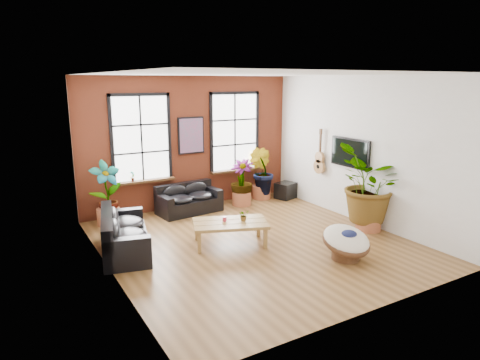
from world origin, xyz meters
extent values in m
cube|color=brown|center=(0.00, 0.00, -0.01)|extent=(6.00, 6.50, 0.02)
cube|color=white|center=(0.00, 0.00, 3.51)|extent=(6.00, 6.50, 0.02)
cube|color=#592215|center=(0.00, 3.26, 1.75)|extent=(6.00, 0.02, 3.50)
cube|color=silver|center=(0.00, -3.26, 1.75)|extent=(6.00, 0.02, 3.50)
cube|color=silver|center=(-3.01, 0.00, 1.75)|extent=(0.02, 6.50, 3.50)
cube|color=silver|center=(3.01, 0.00, 1.75)|extent=(0.02, 6.50, 3.50)
cube|color=white|center=(-1.35, 3.20, 1.95)|extent=(1.40, 0.02, 2.10)
cube|color=#3A210F|center=(-1.35, 3.13, 0.87)|extent=(1.60, 0.22, 0.06)
cube|color=white|center=(1.35, 3.20, 1.95)|extent=(1.40, 0.02, 2.10)
cube|color=#3A210F|center=(1.35, 3.13, 0.87)|extent=(1.60, 0.22, 0.06)
cube|color=black|center=(-0.33, 2.66, 0.19)|extent=(1.70, 0.95, 0.37)
cube|color=black|center=(-0.36, 2.96, 0.56)|extent=(1.64, 0.35, 0.38)
cube|color=black|center=(-1.04, 2.59, 0.47)|extent=(0.27, 0.81, 0.19)
cube|color=black|center=(0.39, 2.73, 0.47)|extent=(0.27, 0.81, 0.19)
ellipsoid|color=black|center=(-0.63, 2.59, 0.42)|extent=(0.75, 0.73, 0.21)
ellipsoid|color=black|center=(-0.66, 2.81, 0.56)|extent=(0.70, 0.28, 0.36)
ellipsoid|color=black|center=(-0.02, 2.65, 0.42)|extent=(0.75, 0.73, 0.21)
ellipsoid|color=black|center=(-0.04, 2.88, 0.56)|extent=(0.70, 0.28, 0.36)
cube|color=black|center=(-2.50, 0.91, 0.20)|extent=(1.31, 2.20, 0.40)
cube|color=black|center=(-2.82, 0.98, 0.61)|extent=(0.67, 2.06, 0.41)
cube|color=black|center=(-2.71, 0.01, 0.51)|extent=(0.89, 0.40, 0.21)
cube|color=black|center=(-2.30, 1.81, 0.51)|extent=(0.89, 0.40, 0.21)
ellipsoid|color=black|center=(-2.55, 0.50, 0.46)|extent=(0.91, 1.04, 0.23)
ellipsoid|color=black|center=(-2.79, 0.55, 0.61)|extent=(0.43, 0.93, 0.40)
ellipsoid|color=black|center=(-2.36, 1.30, 0.46)|extent=(0.91, 1.04, 0.23)
ellipsoid|color=black|center=(-2.61, 1.35, 0.61)|extent=(0.43, 0.93, 0.40)
cube|color=olive|center=(-0.49, 0.18, 0.46)|extent=(1.74, 1.37, 0.07)
cube|color=#3A210F|center=(-0.54, 0.04, 0.49)|extent=(1.44, 0.56, 0.00)
cube|color=#3A210F|center=(-0.43, 0.31, 0.49)|extent=(1.44, 0.56, 0.00)
cube|color=olive|center=(-1.24, 0.09, 0.21)|extent=(0.10, 0.10, 0.43)
cube|color=olive|center=(0.02, -0.39, 0.21)|extent=(0.10, 0.10, 0.43)
cube|color=olive|center=(-0.99, 0.75, 0.21)|extent=(0.10, 0.10, 0.43)
cube|color=olive|center=(0.27, 0.26, 0.21)|extent=(0.10, 0.10, 0.43)
cylinder|color=#D0344A|center=(-0.57, 0.27, 0.54)|extent=(0.11, 0.11, 0.10)
cylinder|color=#54341E|center=(1.07, -1.63, 0.11)|extent=(0.56, 0.56, 0.21)
torus|color=#54341E|center=(1.07, -1.63, 0.36)|extent=(0.97, 0.97, 0.42)
ellipsoid|color=white|center=(1.07, -1.63, 0.41)|extent=(0.94, 0.99, 0.57)
ellipsoid|color=#161C45|center=(1.06, -1.67, 0.52)|extent=(0.37, 0.30, 0.16)
cube|color=black|center=(0.00, 3.19, 1.95)|extent=(0.74, 0.04, 0.98)
cube|color=#0C7F8C|center=(0.00, 3.16, 1.95)|extent=(0.66, 0.02, 0.90)
cube|color=black|center=(2.95, 0.30, 1.65)|extent=(0.06, 1.25, 0.72)
cube|color=black|center=(2.92, 0.30, 1.65)|extent=(0.01, 1.15, 0.62)
cylinder|color=#B27F4C|center=(2.90, 1.35, 1.13)|extent=(0.09, 0.38, 0.38)
cylinder|color=#B27F4C|center=(2.90, 1.35, 1.38)|extent=(0.09, 0.30, 0.30)
cylinder|color=black|center=(2.90, 1.35, 1.13)|extent=(0.09, 0.11, 0.11)
cube|color=#3A210F|center=(2.90, 1.35, 1.75)|extent=(0.04, 0.05, 0.55)
cube|color=#3A210F|center=(2.90, 1.35, 2.07)|extent=(0.06, 0.06, 0.14)
cube|color=black|center=(2.68, 2.52, 0.23)|extent=(0.67, 0.61, 0.47)
cylinder|color=#AB5A37|center=(-2.39, 2.76, 0.20)|extent=(0.62, 0.62, 0.40)
cylinder|color=#AB5A37|center=(2.05, 2.86, 0.20)|extent=(0.71, 0.71, 0.39)
cylinder|color=#AB5A37|center=(2.70, -0.66, 0.21)|extent=(0.70, 0.70, 0.42)
cylinder|color=#AB5A37|center=(1.20, 2.57, 0.19)|extent=(0.68, 0.68, 0.38)
imported|color=#193C10|center=(-2.39, 2.76, 0.85)|extent=(0.82, 0.62, 1.41)
imported|color=#193C10|center=(2.03, 2.85, 0.81)|extent=(0.86, 0.92, 1.33)
imported|color=#193C10|center=(2.70, -0.64, 1.07)|extent=(2.18, 2.17, 1.83)
imported|color=#193C10|center=(1.22, 2.59, 0.70)|extent=(0.89, 0.89, 1.12)
imported|color=#193C10|center=(-0.20, 0.11, 0.61)|extent=(0.22, 0.19, 0.24)
imported|color=#193C10|center=(-1.65, 3.13, 1.04)|extent=(0.17, 0.17, 0.27)
imported|color=#193C10|center=(1.70, 3.13, 1.04)|extent=(0.19, 0.19, 0.27)
camera|label=1|loc=(-4.60, -7.27, 3.37)|focal=32.00mm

